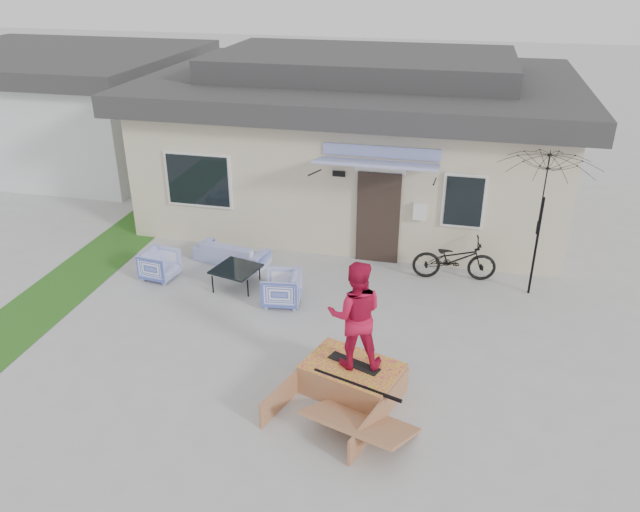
% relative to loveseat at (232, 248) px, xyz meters
% --- Properties ---
extents(ground, '(90.00, 90.00, 0.00)m').
position_rel_loveseat_xyz_m(ground, '(2.18, -3.67, -0.33)').
color(ground, '#A4A4A4').
rests_on(ground, ground).
extents(grass_strip, '(1.40, 8.00, 0.01)m').
position_rel_loveseat_xyz_m(grass_strip, '(-3.02, -1.67, -0.33)').
color(grass_strip, '#23571A').
rests_on(grass_strip, ground).
extents(house, '(10.80, 8.49, 4.10)m').
position_rel_loveseat_xyz_m(house, '(2.18, 4.32, 1.61)').
color(house, beige).
rests_on(house, ground).
extents(neighbor_house, '(8.60, 7.60, 3.50)m').
position_rel_loveseat_xyz_m(neighbor_house, '(-8.32, 6.33, 1.46)').
color(neighbor_house, silver).
rests_on(neighbor_house, ground).
extents(loveseat, '(1.75, 0.80, 0.66)m').
position_rel_loveseat_xyz_m(loveseat, '(0.00, 0.00, 0.00)').
color(loveseat, '#384CBB').
rests_on(loveseat, ground).
extents(armchair_left, '(0.72, 0.75, 0.70)m').
position_rel_loveseat_xyz_m(armchair_left, '(-1.22, -1.09, 0.02)').
color(armchair_left, '#384CBB').
rests_on(armchair_left, ground).
extents(armchair_right, '(0.76, 0.80, 0.74)m').
position_rel_loveseat_xyz_m(armchair_right, '(1.62, -1.55, 0.04)').
color(armchair_right, '#384CBB').
rests_on(armchair_right, ground).
extents(coffee_table, '(1.03, 1.03, 0.42)m').
position_rel_loveseat_xyz_m(coffee_table, '(0.49, -1.07, -0.12)').
color(coffee_table, black).
rests_on(coffee_table, ground).
extents(bicycle, '(1.83, 0.83, 1.13)m').
position_rel_loveseat_xyz_m(bicycle, '(4.91, 0.31, 0.24)').
color(bicycle, black).
rests_on(bicycle, ground).
extents(patio_umbrella, '(2.35, 2.26, 2.20)m').
position_rel_loveseat_xyz_m(patio_umbrella, '(6.46, 0.01, 1.42)').
color(patio_umbrella, black).
rests_on(patio_umbrella, ground).
extents(skate_ramp, '(2.00, 2.32, 0.49)m').
position_rel_loveseat_xyz_m(skate_ramp, '(3.49, -3.98, -0.08)').
color(skate_ramp, '#9B6340').
rests_on(skate_ramp, ground).
extents(skateboard, '(0.89, 0.53, 0.05)m').
position_rel_loveseat_xyz_m(skateboard, '(3.51, -3.93, 0.19)').
color(skateboard, black).
rests_on(skateboard, skate_ramp).
extents(skater, '(0.98, 0.82, 1.77)m').
position_rel_loveseat_xyz_m(skater, '(3.51, -3.93, 1.10)').
color(skater, '#B71137').
rests_on(skater, skateboard).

